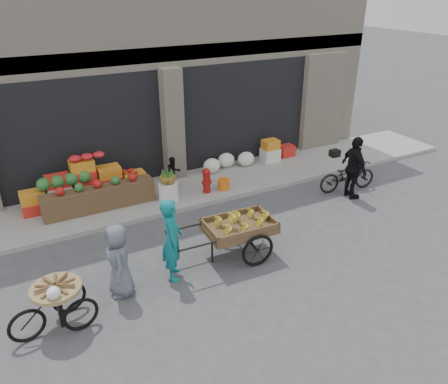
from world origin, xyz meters
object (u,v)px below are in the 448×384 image
pineapple_bin (168,191)px  orange_bucket (224,184)px  tricycle_cart (58,300)px  seated_person (174,173)px  cyclist (354,168)px  bicycle (347,176)px  vendor_grey (119,261)px  vendor_woman (172,239)px  fire_hydrant (207,179)px  banana_cart (237,225)px

pineapple_bin → orange_bucket: bearing=-3.6°
tricycle_cart → seated_person: bearing=37.3°
tricycle_cart → cyclist: bearing=0.5°
tricycle_cart → bicycle: 8.28m
pineapple_bin → vendor_grey: 3.72m
orange_bucket → vendor_woman: size_ratio=0.18×
fire_hydrant → vendor_grey: (-3.24, -2.98, 0.23)m
banana_cart → bicycle: banana_cart is taller
orange_bucket → vendor_grey: vendor_grey is taller
fire_hydrant → cyclist: 3.97m
pineapple_bin → orange_bucket: pineapple_bin is taller
pineapple_bin → cyclist: size_ratio=0.30×
banana_cart → vendor_grey: size_ratio=1.71×
fire_hydrant → bicycle: bearing=-22.4°
tricycle_cart → cyclist: 8.01m
fire_hydrant → seated_person: 0.96m
vendor_grey → tricycle_cart: bearing=-62.7°
vendor_woman → vendor_grey: 1.08m
vendor_woman → vendor_grey: bearing=109.8°
pineapple_bin → orange_bucket: 1.61m
seated_person → bicycle: bearing=-36.4°
vendor_grey → cyclist: 6.78m
orange_bucket → bicycle: bearing=-24.8°
fire_hydrant → cyclist: bearing=-28.9°
orange_bucket → banana_cart: banana_cart is taller
fire_hydrant → vendor_grey: size_ratio=0.48×
vendor_woman → orange_bucket: bearing=-24.3°
banana_cart → tricycle_cart: (-3.72, -0.47, -0.19)m
orange_bucket → vendor_woman: (-2.67, -2.90, 0.60)m
banana_cart → bicycle: size_ratio=1.47×
vendor_woman → pineapple_bin: bearing=-1.3°
bicycle → cyclist: (-0.20, -0.40, 0.42)m
banana_cart → bicycle: 4.57m
pineapple_bin → vendor_woman: 3.22m
pineapple_bin → vendor_grey: (-2.14, -3.03, 0.37)m
vendor_woman → bicycle: size_ratio=1.01×
fire_hydrant → tricycle_cart: (-4.41, -3.37, 0.06)m
fire_hydrant → seated_person: seated_person is taller
fire_hydrant → orange_bucket: 0.55m
orange_bucket → vendor_woman: vendor_woman is taller
fire_hydrant → cyclist: cyclist is taller
seated_person → cyclist: bearing=-41.6°
seated_person → bicycle: (4.36, -2.16, -0.13)m
tricycle_cart → orange_bucket: bearing=24.1°
seated_person → banana_cart: 3.56m
banana_cart → tricycle_cart: size_ratio=1.72×
bicycle → banana_cart: bearing=117.1°
fire_hydrant → vendor_woman: size_ratio=0.41×
orange_bucket → pineapple_bin: bearing=176.4°
banana_cart → orange_bucket: bearing=69.8°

